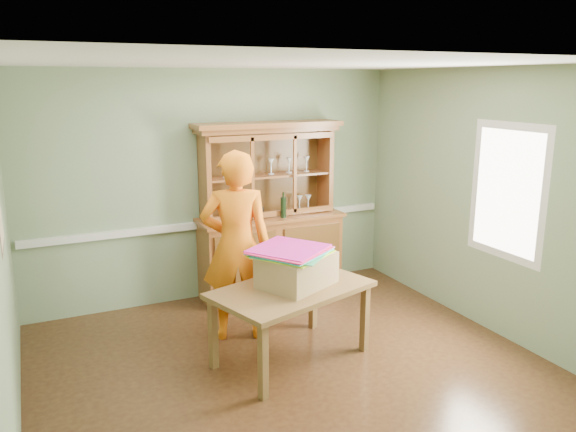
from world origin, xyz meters
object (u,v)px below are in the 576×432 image
china_hutch (270,235)px  person (236,246)px  cardboard_box (297,270)px  dining_table (291,296)px

china_hutch → person: (-0.79, -0.99, 0.23)m
china_hutch → cardboard_box: bearing=-104.8°
china_hutch → cardboard_box: china_hutch is taller
dining_table → cardboard_box: 0.25m
china_hutch → dining_table: bearing=-106.8°
china_hutch → person: size_ratio=1.09×
dining_table → cardboard_box: (0.07, 0.04, 0.23)m
dining_table → person: person is taller
china_hutch → dining_table: (-0.50, -1.66, -0.11)m
dining_table → cardboard_box: cardboard_box is taller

